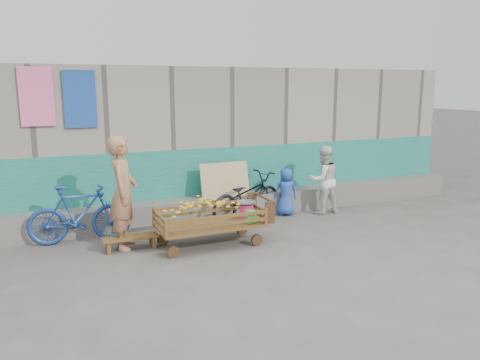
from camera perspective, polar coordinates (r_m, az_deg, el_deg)
name	(u,v)px	position (r m, az deg, el deg)	size (l,w,h in m)	color
ground	(260,258)	(7.40, 2.43, -9.44)	(80.00, 80.00, 0.00)	#4F4B47
building_wall	(183,138)	(10.76, -6.97, 5.13)	(12.00, 3.50, 3.00)	gray
banana_cart	(208,214)	(7.77, -3.96, -4.17)	(1.90, 0.87, 0.81)	brown
bench	(130,240)	(7.89, -13.22, -7.13)	(0.90, 0.27, 0.22)	brown
vendor_man	(123,193)	(7.82, -14.07, -1.49)	(0.68, 0.45, 1.86)	#A37250
woman	(323,180)	(9.86, 10.10, 0.03)	(0.69, 0.54, 1.43)	silver
child	(286,192)	(9.65, 5.60, -1.44)	(0.48, 0.31, 0.98)	#254BB0
bicycle_dark	(247,196)	(9.32, 0.83, -2.02)	(0.62, 1.77, 0.93)	black
bicycle_blue	(79,214)	(8.36, -19.01, -3.98)	(0.47, 1.68, 1.01)	#1F438F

